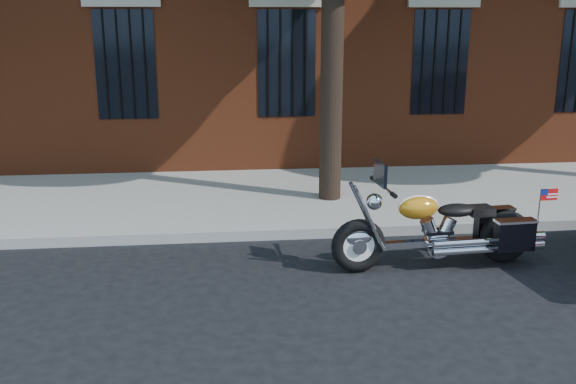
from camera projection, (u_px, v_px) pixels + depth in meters
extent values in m
plane|color=black|center=(328.00, 274.00, 7.89)|extent=(120.00, 120.00, 0.00)
cube|color=gray|center=(313.00, 232.00, 9.19)|extent=(40.00, 0.16, 0.15)
cube|color=gray|center=(297.00, 197.00, 11.00)|extent=(40.00, 3.60, 0.15)
cube|color=black|center=(286.00, 64.00, 12.22)|extent=(1.10, 0.14, 2.00)
cube|color=#B2A893|center=(286.00, 1.00, 11.88)|extent=(1.40, 0.20, 0.22)
cylinder|color=black|center=(287.00, 64.00, 12.14)|extent=(0.04, 0.04, 2.00)
cylinder|color=black|center=(332.00, 54.00, 10.07)|extent=(0.36, 0.36, 5.00)
torus|color=black|center=(358.00, 246.00, 7.86)|extent=(0.69, 0.20, 0.69)
torus|color=black|center=(505.00, 237.00, 8.18)|extent=(0.69, 0.20, 0.69)
cylinder|color=white|center=(358.00, 246.00, 7.86)|extent=(0.51, 0.10, 0.51)
cylinder|color=white|center=(505.00, 237.00, 8.18)|extent=(0.51, 0.10, 0.51)
ellipsoid|color=white|center=(359.00, 238.00, 7.83)|extent=(0.37, 0.16, 0.20)
ellipsoid|color=orange|center=(506.00, 227.00, 8.15)|extent=(0.37, 0.17, 0.20)
cube|color=white|center=(433.00, 243.00, 8.03)|extent=(1.54, 0.21, 0.08)
cylinder|color=white|center=(437.00, 244.00, 8.04)|extent=(0.34, 0.21, 0.33)
cylinder|color=white|center=(482.00, 246.00, 7.95)|extent=(1.28, 0.18, 0.09)
ellipsoid|color=orange|center=(418.00, 207.00, 7.87)|extent=(0.52, 0.33, 0.29)
ellipsoid|color=black|center=(457.00, 210.00, 7.97)|extent=(0.51, 0.33, 0.16)
cube|color=black|center=(494.00, 222.00, 8.40)|extent=(0.50, 0.20, 0.39)
cube|color=black|center=(514.00, 235.00, 7.90)|extent=(0.50, 0.20, 0.39)
cylinder|color=white|center=(383.00, 187.00, 7.71)|extent=(0.09, 0.80, 0.04)
sphere|color=white|center=(374.00, 202.00, 7.75)|extent=(0.22, 0.22, 0.20)
cube|color=black|center=(380.00, 173.00, 7.66)|extent=(0.07, 0.41, 0.29)
cube|color=red|center=(549.00, 195.00, 7.78)|extent=(0.23, 0.03, 0.14)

